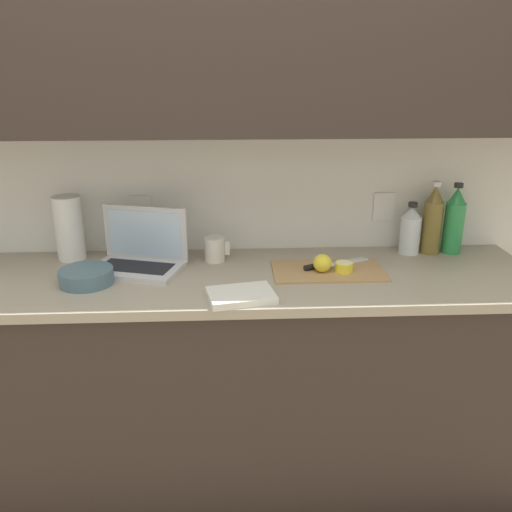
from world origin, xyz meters
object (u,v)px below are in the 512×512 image
at_px(knife, 325,265).
at_px(bottle_oil_tall, 432,221).
at_px(laptop, 140,254).
at_px(lemon_half_cut, 344,267).
at_px(measuring_cup, 215,249).
at_px(bowl_white, 86,276).
at_px(bottle_green_soda, 410,230).
at_px(cutting_board, 328,271).
at_px(paper_towel_roll, 69,228).
at_px(bottle_water_clear, 454,221).
at_px(lemon_whole_beside, 322,263).

xyz_separation_m(knife, bottle_oil_tall, (0.47, 0.17, 0.12)).
distance_m(laptop, lemon_half_cut, 0.78).
height_order(measuring_cup, bowl_white, measuring_cup).
distance_m(bottle_green_soda, bowl_white, 1.30).
relative_size(lemon_half_cut, bowl_white, 0.36).
bearing_deg(knife, cutting_board, -104.72).
height_order(bottle_oil_tall, bowl_white, bottle_oil_tall).
bearing_deg(knife, lemon_half_cut, -66.96).
relative_size(cutting_board, paper_towel_roll, 1.64).
bearing_deg(cutting_board, laptop, 173.87).
bearing_deg(measuring_cup, bottle_water_clear, 3.26).
xyz_separation_m(cutting_board, measuring_cup, (-0.43, 0.14, 0.05)).
distance_m(laptop, bottle_oil_tall, 1.19).
distance_m(laptop, paper_towel_roll, 0.33).
bearing_deg(bottle_oil_tall, lemon_half_cut, -151.53).
distance_m(knife, paper_towel_roll, 1.03).
relative_size(bottle_green_soda, paper_towel_roll, 0.84).
relative_size(lemon_half_cut, lemon_whole_beside, 1.00).
bearing_deg(measuring_cup, lemon_whole_beside, -21.37).
relative_size(lemon_whole_beside, bottle_water_clear, 0.23).
bearing_deg(bowl_white, paper_towel_roll, 114.31).
height_order(bottle_green_soda, paper_towel_roll, paper_towel_roll).
height_order(cutting_board, lemon_whole_beside, lemon_whole_beside).
relative_size(knife, bottle_water_clear, 0.93).
bearing_deg(lemon_half_cut, paper_towel_roll, 168.33).
bearing_deg(laptop, bottle_green_soda, 22.57).
height_order(cutting_board, bowl_white, bowl_white).
bearing_deg(bottle_green_soda, knife, -156.40).
height_order(knife, measuring_cup, measuring_cup).
distance_m(bottle_oil_tall, paper_towel_roll, 1.48).
xyz_separation_m(laptop, lemon_whole_beside, (0.69, -0.09, -0.01)).
bearing_deg(knife, paper_towel_roll, 145.29).
height_order(bottle_green_soda, measuring_cup, bottle_green_soda).
height_order(knife, bowl_white, bowl_white).
relative_size(laptop, measuring_cup, 3.83).
bearing_deg(measuring_cup, bowl_white, -154.84).
bearing_deg(bottle_water_clear, lemon_whole_beside, -159.66).
distance_m(bottle_oil_tall, bottle_water_clear, 0.09).
xyz_separation_m(cutting_board, lemon_half_cut, (0.06, -0.02, 0.02)).
distance_m(knife, lemon_half_cut, 0.08).
relative_size(knife, measuring_cup, 2.74).
bearing_deg(lemon_whole_beside, paper_towel_roll, 167.67).
distance_m(laptop, lemon_whole_beside, 0.70).
height_order(cutting_board, bottle_green_soda, bottle_green_soda).
bearing_deg(bottle_water_clear, measuring_cup, -176.74).
distance_m(lemon_whole_beside, bowl_white, 0.87).
xyz_separation_m(lemon_half_cut, bottle_green_soda, (0.32, 0.22, 0.07)).
xyz_separation_m(bottle_green_soda, bowl_white, (-1.27, -0.27, -0.07)).
distance_m(cutting_board, measuring_cup, 0.46).
distance_m(lemon_half_cut, lemon_whole_beside, 0.08).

